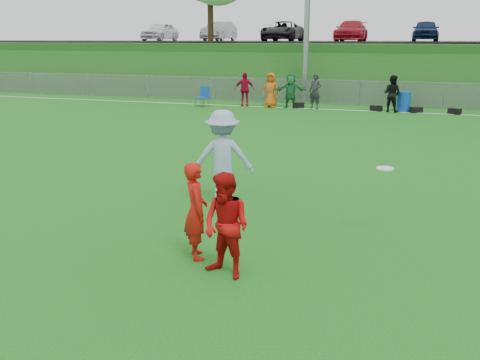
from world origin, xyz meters
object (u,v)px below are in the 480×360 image
at_px(player_red_left, 196,211).
at_px(player_blue, 223,157).
at_px(frisbee, 385,168).
at_px(recycling_bin, 404,102).
at_px(player_red_center, 226,226).

xyz_separation_m(player_red_left, player_blue, (-0.58, 2.83, 0.21)).
distance_m(frisbee, recycling_bin, 17.11).
bearing_deg(player_red_left, recycling_bin, -40.26).
relative_size(player_blue, recycling_bin, 2.11).
relative_size(frisbee, recycling_bin, 0.31).
bearing_deg(player_red_center, player_red_left, 162.69).
height_order(player_red_left, player_blue, player_blue).
bearing_deg(frisbee, player_blue, 164.19).
xyz_separation_m(player_red_center, player_blue, (-1.26, 3.34, 0.21)).
xyz_separation_m(player_blue, frisbee, (3.28, -0.93, 0.23)).
xyz_separation_m(player_red_center, frisbee, (2.02, 2.41, 0.43)).
height_order(player_red_center, recycling_bin, player_red_center).
relative_size(player_red_center, frisbee, 5.30).
distance_m(player_red_left, frisbee, 3.33).
height_order(player_blue, recycling_bin, player_blue).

